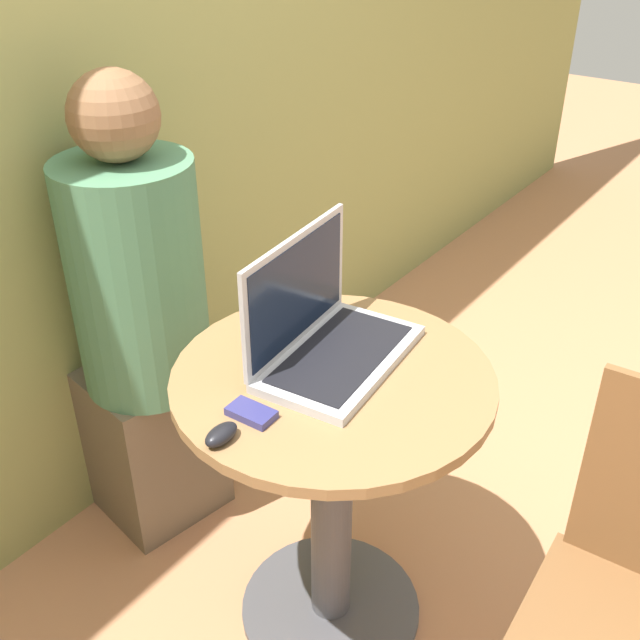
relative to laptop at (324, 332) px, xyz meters
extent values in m
plane|color=tan|center=(-0.04, -0.05, -0.79)|extent=(12.00, 12.00, 0.00)
cube|color=#939956|center=(-0.04, 0.76, 0.51)|extent=(7.00, 0.05, 2.60)
cylinder|color=#4C4C51|center=(-0.04, -0.05, -0.78)|extent=(0.45, 0.45, 0.02)
cylinder|color=#4C4C51|center=(-0.04, -0.05, -0.43)|extent=(0.10, 0.10, 0.68)
cylinder|color=olive|center=(-0.04, -0.05, -0.07)|extent=(0.67, 0.67, 0.02)
cube|color=#B7B7BC|center=(0.00, -0.04, -0.05)|extent=(0.40, 0.25, 0.02)
cube|color=black|center=(0.00, -0.04, -0.04)|extent=(0.35, 0.21, 0.00)
cube|color=#B7B7BC|center=(-0.01, 0.07, 0.08)|extent=(0.38, 0.05, 0.24)
cube|color=#141E33|center=(-0.01, 0.06, 0.08)|extent=(0.35, 0.04, 0.22)
cube|color=navy|center=(-0.24, -0.01, -0.05)|extent=(0.06, 0.09, 0.02)
ellipsoid|color=black|center=(-0.33, -0.01, -0.04)|extent=(0.07, 0.04, 0.03)
cylinder|color=brown|center=(0.09, -0.54, -0.58)|extent=(0.04, 0.04, 0.42)
cube|color=brown|center=(-0.01, 0.66, -0.56)|extent=(0.38, 0.51, 0.46)
cylinder|color=#4C7F5B|center=(-0.03, 0.54, -0.03)|extent=(0.33, 0.33, 0.59)
sphere|color=brown|center=(-0.03, 0.54, 0.37)|extent=(0.20, 0.20, 0.20)
camera|label=1|loc=(-1.06, -0.77, 0.82)|focal=42.00mm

